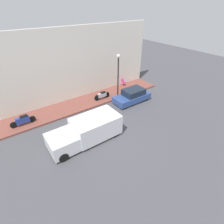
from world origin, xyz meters
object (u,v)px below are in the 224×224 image
streetlamp (118,69)px  parked_car (132,96)px  cafe_chair (123,81)px  scooter_silver (102,95)px  motorcycle_blue (23,120)px  delivery_van (86,131)px

streetlamp → parked_car: bearing=-155.0°
streetlamp → cafe_chair: streetlamp is taller
parked_car → scooter_silver: (2.02, 2.34, -0.07)m
motorcycle_blue → cafe_chair: cafe_chair is taller
parked_car → motorcycle_blue: (2.01, 10.01, -0.03)m
delivery_van → motorcycle_blue: bearing=37.1°
cafe_chair → streetlamp: bearing=130.2°
parked_car → scooter_silver: 3.09m
streetlamp → cafe_chair: size_ratio=4.65×
scooter_silver → motorcycle_blue: 7.67m
scooter_silver → parked_car: bearing=-130.7°
cafe_chair → motorcycle_blue: bearing=96.6°
scooter_silver → cafe_chair: 4.04m
motorcycle_blue → cafe_chair: (1.34, -11.48, 0.08)m
parked_car → motorcycle_blue: bearing=78.7°
scooter_silver → motorcycle_blue: (-0.01, 7.67, 0.03)m
motorcycle_blue → parked_car: bearing=-101.3°
delivery_van → scooter_silver: (4.51, -4.27, -0.30)m
scooter_silver → cafe_chair: cafe_chair is taller
delivery_van → scooter_silver: size_ratio=2.97×
parked_car → scooter_silver: parked_car is taller
delivery_van → streetlamp: 7.48m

